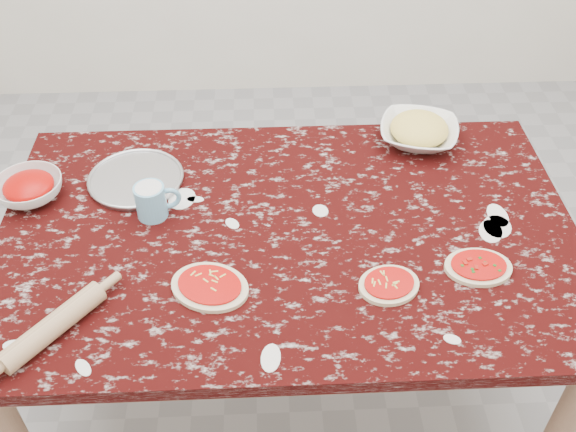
{
  "coord_description": "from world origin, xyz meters",
  "views": [
    {
      "loc": [
        -0.06,
        -1.31,
        1.98
      ],
      "look_at": [
        0.0,
        0.0,
        0.8
      ],
      "focal_mm": 40.75,
      "sensor_mm": 36.0,
      "label": 1
    }
  ],
  "objects_px": {
    "sauce_bowl": "(29,189)",
    "pizza_tray": "(136,179)",
    "flour_mug": "(152,201)",
    "rolling_pin": "(53,326)",
    "cheese_bowl": "(419,133)",
    "worktable": "(288,251)"
  },
  "relations": [
    {
      "from": "worktable",
      "to": "cheese_bowl",
      "type": "distance_m",
      "value": 0.6
    },
    {
      "from": "pizza_tray",
      "to": "sauce_bowl",
      "type": "distance_m",
      "value": 0.3
    },
    {
      "from": "pizza_tray",
      "to": "sauce_bowl",
      "type": "relative_size",
      "value": 1.44
    },
    {
      "from": "cheese_bowl",
      "to": "rolling_pin",
      "type": "relative_size",
      "value": 0.89
    },
    {
      "from": "flour_mug",
      "to": "rolling_pin",
      "type": "bearing_deg",
      "value": -114.45
    },
    {
      "from": "pizza_tray",
      "to": "cheese_bowl",
      "type": "bearing_deg",
      "value": 10.61
    },
    {
      "from": "sauce_bowl",
      "to": "cheese_bowl",
      "type": "xyz_separation_m",
      "value": [
        1.18,
        0.23,
        0.0
      ]
    },
    {
      "from": "pizza_tray",
      "to": "rolling_pin",
      "type": "xyz_separation_m",
      "value": [
        -0.12,
        -0.57,
        0.02
      ]
    },
    {
      "from": "rolling_pin",
      "to": "cheese_bowl",
      "type": "bearing_deg",
      "value": 36.27
    },
    {
      "from": "pizza_tray",
      "to": "cheese_bowl",
      "type": "distance_m",
      "value": 0.9
    },
    {
      "from": "pizza_tray",
      "to": "flour_mug",
      "type": "height_order",
      "value": "flour_mug"
    },
    {
      "from": "pizza_tray",
      "to": "cheese_bowl",
      "type": "xyz_separation_m",
      "value": [
        0.88,
        0.17,
        0.02
      ]
    },
    {
      "from": "pizza_tray",
      "to": "flour_mug",
      "type": "distance_m",
      "value": 0.18
    },
    {
      "from": "flour_mug",
      "to": "rolling_pin",
      "type": "relative_size",
      "value": 0.46
    },
    {
      "from": "pizza_tray",
      "to": "flour_mug",
      "type": "xyz_separation_m",
      "value": [
        0.07,
        -0.16,
        0.05
      ]
    },
    {
      "from": "sauce_bowl",
      "to": "cheese_bowl",
      "type": "height_order",
      "value": "same"
    },
    {
      "from": "cheese_bowl",
      "to": "flour_mug",
      "type": "xyz_separation_m",
      "value": [
        -0.81,
        -0.32,
        0.02
      ]
    },
    {
      "from": "worktable",
      "to": "rolling_pin",
      "type": "bearing_deg",
      "value": -149.31
    },
    {
      "from": "sauce_bowl",
      "to": "pizza_tray",
      "type": "bearing_deg",
      "value": 11.99
    },
    {
      "from": "pizza_tray",
      "to": "cheese_bowl",
      "type": "relative_size",
      "value": 1.13
    },
    {
      "from": "rolling_pin",
      "to": "pizza_tray",
      "type": "bearing_deg",
      "value": 78.51
    },
    {
      "from": "pizza_tray",
      "to": "sauce_bowl",
      "type": "xyz_separation_m",
      "value": [
        -0.29,
        -0.06,
        0.02
      ]
    }
  ]
}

